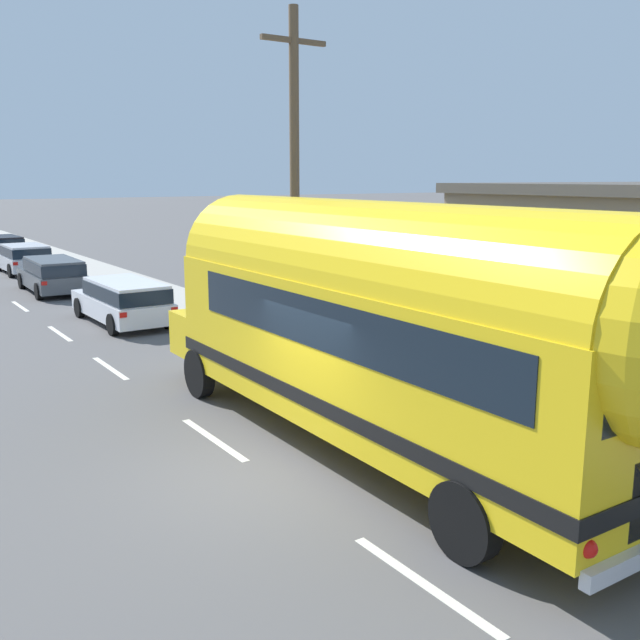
% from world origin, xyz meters
% --- Properties ---
extents(ground_plane, '(300.00, 300.00, 0.00)m').
position_xyz_m(ground_plane, '(0.00, 0.00, 0.00)').
color(ground_plane, '#565454').
extents(lane_markings, '(4.05, 80.00, 0.01)m').
position_xyz_m(lane_markings, '(2.76, 12.90, 0.00)').
color(lane_markings, silver).
rests_on(lane_markings, ground).
extents(sidewalk_slab, '(2.24, 90.00, 0.15)m').
position_xyz_m(sidewalk_slab, '(5.04, 10.00, 0.07)').
color(sidewalk_slab, '#ADA89E').
rests_on(sidewalk_slab, ground).
extents(utility_pole, '(1.80, 0.24, 8.50)m').
position_xyz_m(utility_pole, '(4.54, 6.41, 4.42)').
color(utility_pole, brown).
rests_on(utility_pole, ground).
extents(painted_bus, '(2.73, 12.24, 4.12)m').
position_xyz_m(painted_bus, '(1.95, -0.55, 2.30)').
color(painted_bus, yellow).
rests_on(painted_bus, ground).
extents(car_lead, '(1.92, 4.73, 1.37)m').
position_xyz_m(car_lead, '(2.05, 12.43, 0.80)').
color(car_lead, white).
rests_on(car_lead, ground).
extents(car_second, '(1.99, 4.71, 1.37)m').
position_xyz_m(car_second, '(1.76, 19.91, 0.80)').
color(car_second, '#474C51').
rests_on(car_second, ground).
extents(car_third, '(2.00, 4.26, 1.37)m').
position_xyz_m(car_third, '(2.11, 26.66, 0.78)').
color(car_third, silver).
rests_on(car_third, ground).
extents(car_fourth, '(2.01, 4.36, 1.37)m').
position_xyz_m(car_fourth, '(2.21, 32.70, 0.78)').
color(car_fourth, black).
rests_on(car_fourth, ground).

